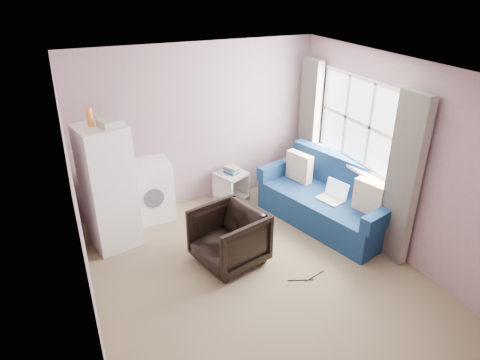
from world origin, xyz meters
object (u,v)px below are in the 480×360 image
object	(u,v)px
armchair	(229,235)
sofa	(330,200)
side_table	(231,184)
fridge	(108,187)
washing_machine	(148,188)

from	to	relation	value
armchair	sofa	bearing A→B (deg)	86.15
side_table	sofa	world-z (taller)	sofa
armchair	fridge	size ratio (longest dim) A/B	0.42
washing_machine	armchair	bearing A→B (deg)	-68.12
armchair	fridge	distance (m)	1.70
sofa	washing_machine	bearing A→B (deg)	137.62
fridge	side_table	xyz separation A→B (m)	(1.93, 0.49, -0.58)
washing_machine	sofa	distance (m)	2.71
side_table	sofa	xyz separation A→B (m)	(1.09, -1.18, 0.06)
fridge	sofa	distance (m)	3.15
washing_machine	sofa	size ratio (longest dim) A/B	0.40
fridge	armchair	bearing A→B (deg)	-52.64
armchair	sofa	distance (m)	1.79
armchair	washing_machine	size ratio (longest dim) A/B	0.90
washing_machine	side_table	size ratio (longest dim) A/B	1.51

